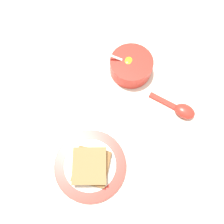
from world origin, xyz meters
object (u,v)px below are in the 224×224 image
(toast_plate, at_px, (90,165))
(toast_sandwich, at_px, (91,166))
(soup_spoon, at_px, (181,109))
(egg_bowl, at_px, (131,66))

(toast_plate, height_order, toast_sandwich, toast_sandwich)
(toast_sandwich, xyz_separation_m, soup_spoon, (0.21, -0.24, -0.02))
(soup_spoon, bearing_deg, toast_plate, 129.81)
(toast_plate, bearing_deg, soup_spoon, -50.19)
(toast_plate, distance_m, toast_sandwich, 0.02)
(egg_bowl, xyz_separation_m, soup_spoon, (-0.12, -0.17, -0.02))
(toast_plate, xyz_separation_m, soup_spoon, (0.20, -0.24, 0.01))
(egg_bowl, relative_size, toast_sandwich, 1.35)
(soup_spoon, bearing_deg, toast_sandwich, 130.84)
(egg_bowl, bearing_deg, toast_sandwich, 167.62)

